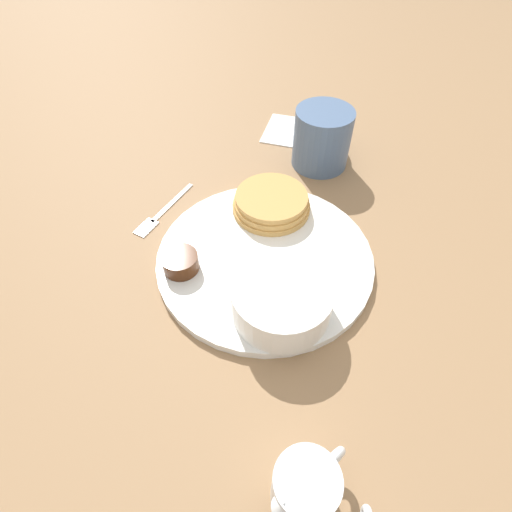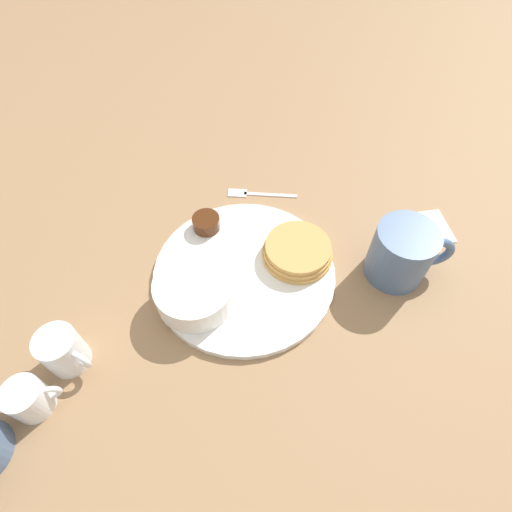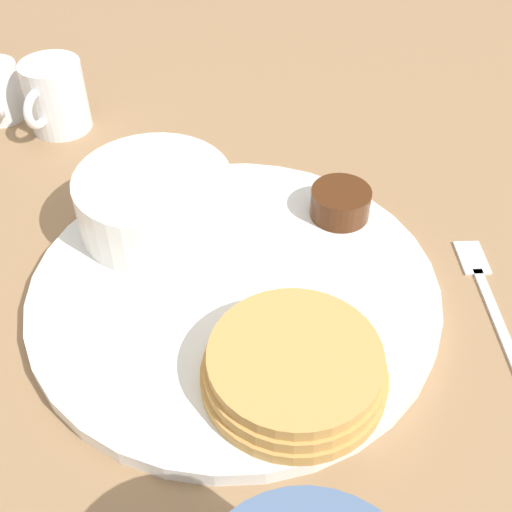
# 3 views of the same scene
# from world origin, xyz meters

# --- Properties ---
(ground_plane) EXTENTS (4.00, 4.00, 0.00)m
(ground_plane) POSITION_xyz_m (0.00, 0.00, 0.00)
(ground_plane) COLOR #93704C
(plate) EXTENTS (0.29, 0.29, 0.01)m
(plate) POSITION_xyz_m (0.00, 0.00, 0.01)
(plate) COLOR white
(plate) RESTS_ON ground_plane
(pancake_stack) EXTENTS (0.11, 0.11, 0.03)m
(pancake_stack) POSITION_xyz_m (0.09, 0.03, 0.03)
(pancake_stack) COLOR tan
(pancake_stack) RESTS_ON plate
(bowl) EXTENTS (0.12, 0.12, 0.05)m
(bowl) POSITION_xyz_m (-0.07, -0.05, 0.04)
(bowl) COLOR white
(bowl) RESTS_ON plate
(syrup_cup) EXTENTS (0.05, 0.05, 0.02)m
(syrup_cup) POSITION_xyz_m (-0.06, 0.09, 0.02)
(syrup_cup) COLOR #47230F
(syrup_cup) RESTS_ON plate
(butter_ramekin) EXTENTS (0.05, 0.05, 0.04)m
(butter_ramekin) POSITION_xyz_m (-0.10, -0.05, 0.03)
(butter_ramekin) COLOR white
(butter_ramekin) RESTS_ON plate
(creamer_pitcher_near) EXTENTS (0.08, 0.06, 0.07)m
(creamer_pitcher_near) POSITION_xyz_m (-0.24, -0.14, 0.03)
(creamer_pitcher_near) COLOR white
(creamer_pitcher_near) RESTS_ON ground_plane
(fork) EXTENTS (0.13, 0.03, 0.00)m
(fork) POSITION_xyz_m (0.02, 0.18, 0.00)
(fork) COLOR silver
(fork) RESTS_ON ground_plane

